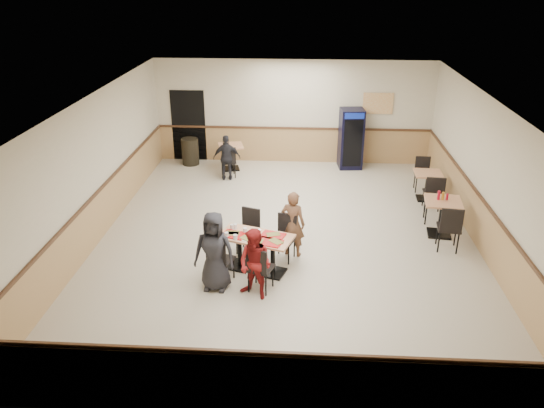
# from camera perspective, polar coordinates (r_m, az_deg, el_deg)

# --- Properties ---
(ground) EXTENTS (10.00, 10.00, 0.00)m
(ground) POSITION_cam_1_polar(r_m,az_deg,el_deg) (11.42, 1.58, -3.72)
(ground) COLOR beige
(ground) RESTS_ON ground
(room_shell) EXTENTS (10.00, 10.00, 10.00)m
(room_shell) POSITION_cam_1_polar(r_m,az_deg,el_deg) (13.59, 9.51, 3.29)
(room_shell) COLOR silver
(room_shell) RESTS_ON ground
(main_table) EXTENTS (1.52, 1.08, 0.73)m
(main_table) POSITION_cam_1_polar(r_m,az_deg,el_deg) (10.05, -1.74, -4.70)
(main_table) COLOR black
(main_table) RESTS_ON ground
(main_chairs) EXTENTS (1.65, 1.90, 0.93)m
(main_chairs) POSITION_cam_1_polar(r_m,az_deg,el_deg) (10.08, -1.99, -4.76)
(main_chairs) COLOR black
(main_chairs) RESTS_ON ground
(diner_woman_left) EXTENTS (0.77, 0.54, 1.49)m
(diner_woman_left) POSITION_cam_1_polar(r_m,az_deg,el_deg) (9.45, -6.22, -5.09)
(diner_woman_left) COLOR black
(diner_woman_left) RESTS_ON ground
(diner_woman_right) EXTENTS (0.79, 0.74, 1.30)m
(diner_woman_right) POSITION_cam_1_polar(r_m,az_deg,el_deg) (9.19, -1.83, -6.51)
(diner_woman_right) COLOR maroon
(diner_woman_right) RESTS_ON ground
(diner_man_opposite) EXTENTS (0.57, 0.46, 1.37)m
(diner_man_opposite) POSITION_cam_1_polar(r_m,az_deg,el_deg) (10.51, 2.25, -2.14)
(diner_man_opposite) COLOR brown
(diner_man_opposite) RESTS_ON ground
(lone_diner) EXTENTS (0.76, 0.38, 1.25)m
(lone_diner) POSITION_cam_1_polar(r_m,az_deg,el_deg) (14.43, -4.88, 4.98)
(lone_diner) COLOR black
(lone_diner) RESTS_ON ground
(tabletop_clutter) EXTENTS (1.24, 0.78, 0.12)m
(tabletop_clutter) POSITION_cam_1_polar(r_m,az_deg,el_deg) (9.90, -2.07, -3.44)
(tabletop_clutter) COLOR #BA0C0C
(tabletop_clutter) RESTS_ON main_table
(side_table_near) EXTENTS (0.84, 0.84, 0.81)m
(side_table_near) POSITION_cam_1_polar(r_m,az_deg,el_deg) (11.92, 17.80, -0.84)
(side_table_near) COLOR black
(side_table_near) RESTS_ON ground
(side_table_near_chair_south) EXTENTS (0.53, 0.53, 1.02)m
(side_table_near_chair_south) POSITION_cam_1_polar(r_m,az_deg,el_deg) (11.36, 18.50, -2.33)
(side_table_near_chair_south) COLOR black
(side_table_near_chair_south) RESTS_ON ground
(side_table_near_chair_north) EXTENTS (0.53, 0.53, 1.02)m
(side_table_near_chair_north) POSITION_cam_1_polar(r_m,az_deg,el_deg) (12.50, 17.13, 0.30)
(side_table_near_chair_north) COLOR black
(side_table_near_chair_north) RESTS_ON ground
(side_table_far) EXTENTS (0.70, 0.70, 0.71)m
(side_table_far) POSITION_cam_1_polar(r_m,az_deg,el_deg) (13.70, 16.36, 2.31)
(side_table_far) COLOR black
(side_table_far) RESTS_ON ground
(side_table_far_chair_south) EXTENTS (0.44, 0.44, 0.90)m
(side_table_far_chair_south) POSITION_cam_1_polar(r_m,az_deg,el_deg) (13.19, 16.84, 1.31)
(side_table_far_chair_south) COLOR black
(side_table_far_chair_south) RESTS_ON ground
(side_table_far_chair_north) EXTENTS (0.44, 0.44, 0.90)m
(side_table_far_chair_north) POSITION_cam_1_polar(r_m,az_deg,el_deg) (14.23, 15.90, 3.08)
(side_table_far_chair_north) COLOR black
(side_table_far_chair_north) RESTS_ON ground
(condiment_caddy) EXTENTS (0.23, 0.06, 0.20)m
(condiment_caddy) POSITION_cam_1_polar(r_m,az_deg,el_deg) (11.82, 17.82, 0.84)
(condiment_caddy) COLOR #B70D24
(condiment_caddy) RESTS_ON side_table_near
(back_table) EXTENTS (0.81, 0.81, 0.72)m
(back_table) POSITION_cam_1_polar(r_m,az_deg,el_deg) (15.24, -4.43, 5.46)
(back_table) COLOR black
(back_table) RESTS_ON ground
(back_table_chair_lone) EXTENTS (0.51, 0.51, 0.91)m
(back_table_chair_lone) POSITION_cam_1_polar(r_m,az_deg,el_deg) (14.71, -4.72, 4.66)
(back_table_chair_lone) COLOR black
(back_table_chair_lone) RESTS_ON ground
(pepsi_cooler) EXTENTS (0.71, 0.72, 1.71)m
(pepsi_cooler) POSITION_cam_1_polar(r_m,az_deg,el_deg) (15.42, 8.48, 6.97)
(pepsi_cooler) COLOR black
(pepsi_cooler) RESTS_ON ground
(trash_bin) EXTENTS (0.50, 0.50, 0.78)m
(trash_bin) POSITION_cam_1_polar(r_m,az_deg,el_deg) (15.81, -8.79, 5.60)
(trash_bin) COLOR black
(trash_bin) RESTS_ON ground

